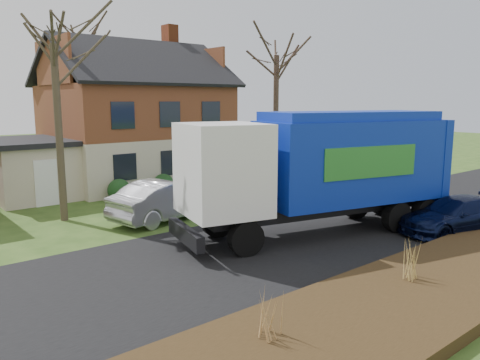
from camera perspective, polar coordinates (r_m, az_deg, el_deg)
ground at (r=15.80m, az=4.99°, el=-7.67°), size 120.00×120.00×0.00m
road at (r=15.80m, az=4.99°, el=-7.64°), size 80.00×7.00×0.02m
mulch_verge at (r=12.75m, az=22.29°, el=-11.99°), size 80.00×3.50×0.30m
main_house at (r=27.46m, az=-13.46°, el=8.00°), size 12.95×8.95×9.26m
garbage_truck at (r=16.76m, az=10.34°, el=1.93°), size 10.43×5.01×4.32m
silver_sedan at (r=18.87m, az=-8.80°, el=-2.37°), size 5.11×2.61×1.60m
navy_wagon at (r=18.49m, az=24.87°, el=-3.90°), size 4.81×3.02×1.30m
tree_front_west at (r=19.61m, az=-22.01°, el=18.05°), size 3.18×3.18×9.45m
tree_front_east at (r=30.41m, az=4.51°, el=17.21°), size 3.86×3.86×10.71m
tree_back at (r=34.69m, az=-18.67°, el=17.49°), size 3.68×3.68×11.65m
grass_clump_west at (r=9.11m, az=3.62°, el=-16.00°), size 0.35×0.29×0.92m
grass_clump_mid at (r=12.55m, az=20.25°, el=-9.07°), size 0.36×0.29×0.99m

